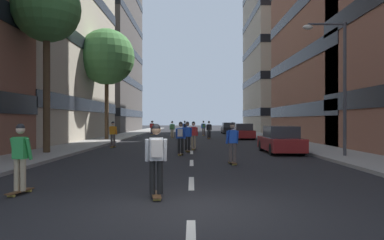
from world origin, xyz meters
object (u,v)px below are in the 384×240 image
at_px(parked_car_near, 281,141).
at_px(skater_11, 152,127).
at_px(skater_9, 153,127).
at_px(street_tree_mid, 107,57).
at_px(skater_12, 20,155).
at_px(parked_car_mid, 229,129).
at_px(skater_4, 172,128).
at_px(skater_0, 204,127).
at_px(parked_car_far, 243,132).
at_px(street_tree_near, 47,10).
at_px(skater_8, 209,129).
at_px(skater_5, 113,133).
at_px(streetlamp_right, 337,73).
at_px(skater_3, 185,127).
at_px(skater_10, 156,156).
at_px(skater_2, 188,135).
at_px(skater_6, 181,136).
at_px(skater_1, 233,141).
at_px(skater_7, 194,134).

xyz_separation_m(parked_car_near, skater_11, (-10.00, 24.03, 0.29)).
bearing_deg(skater_9, street_tree_mid, -101.54).
height_order(skater_11, skater_12, same).
bearing_deg(parked_car_mid, skater_4, -122.09).
bearing_deg(skater_0, parked_car_far, -63.86).
bearing_deg(skater_0, street_tree_near, -111.47).
bearing_deg(skater_11, skater_8, -52.15).
distance_m(skater_9, skater_12, 36.77).
bearing_deg(skater_9, skater_5, -90.78).
distance_m(streetlamp_right, skater_11, 29.58).
xyz_separation_m(parked_car_near, skater_4, (-7.09, 17.15, 0.32)).
distance_m(skater_3, skater_4, 6.15).
bearing_deg(skater_9, skater_10, -83.52).
bearing_deg(streetlamp_right, skater_11, 114.22).
xyz_separation_m(skater_2, skater_9, (-4.81, 24.87, 0.00)).
xyz_separation_m(skater_0, skater_6, (-1.98, -23.42, 0.00)).
bearing_deg(skater_0, skater_1, -89.30).
bearing_deg(skater_9, skater_3, -29.68).
relative_size(skater_6, skater_9, 1.00).
height_order(streetlamp_right, skater_11, streetlamp_right).
bearing_deg(parked_car_far, skater_9, 133.14).
distance_m(street_tree_near, street_tree_mid, 13.39).
xyz_separation_m(parked_car_far, skater_8, (-3.32, 0.62, 0.32)).
distance_m(parked_car_far, skater_2, 15.06).
bearing_deg(skater_2, skater_11, 101.45).
bearing_deg(skater_10, skater_7, 86.07).
distance_m(skater_2, skater_6, 1.95).
relative_size(parked_car_mid, streetlamp_right, 0.68).
bearing_deg(skater_9, skater_1, -77.54).
distance_m(skater_3, skater_11, 4.20).
height_order(parked_car_far, skater_12, skater_12).
bearing_deg(street_tree_near, street_tree_mid, 90.00).
relative_size(skater_0, skater_11, 1.00).
height_order(skater_5, skater_9, same).
height_order(street_tree_near, skater_1, street_tree_near).
bearing_deg(skater_7, skater_12, -108.28).
bearing_deg(street_tree_near, skater_4, 72.62).
xyz_separation_m(streetlamp_right, skater_6, (-7.68, 1.58, -3.12)).
height_order(skater_4, skater_8, same).
bearing_deg(street_tree_mid, skater_11, 76.59).
bearing_deg(streetlamp_right, skater_3, 107.03).
height_order(parked_car_mid, skater_7, skater_7).
bearing_deg(skater_11, skater_1, -77.07).
bearing_deg(skater_5, streetlamp_right, -28.77).
bearing_deg(skater_1, skater_8, 90.04).
bearing_deg(skater_12, skater_0, 80.34).
relative_size(skater_10, skater_12, 1.00).
distance_m(parked_car_mid, street_tree_mid, 21.73).
distance_m(skater_1, skater_11, 29.93).
height_order(parked_car_near, skater_12, skater_12).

